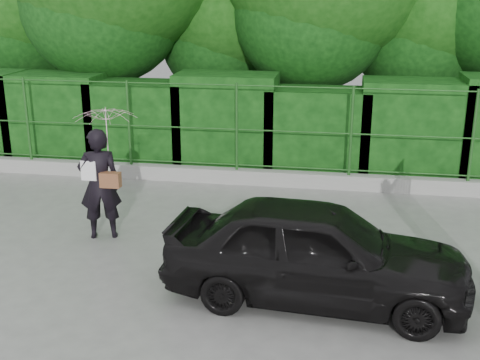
# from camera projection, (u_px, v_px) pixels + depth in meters

# --- Properties ---
(ground) EXTENTS (80.00, 80.00, 0.00)m
(ground) POSITION_uv_depth(u_px,v_px,m) (153.00, 278.00, 8.43)
(ground) COLOR gray
(kerb) EXTENTS (14.00, 0.25, 0.30)m
(kerb) POSITION_uv_depth(u_px,v_px,m) (218.00, 175.00, 12.62)
(kerb) COLOR #9E9E99
(kerb) RESTS_ON ground
(fence) EXTENTS (14.13, 0.06, 1.80)m
(fence) POSITION_uv_depth(u_px,v_px,m) (228.00, 127.00, 12.26)
(fence) COLOR #1F501B
(fence) RESTS_ON kerb
(hedge) EXTENTS (14.20, 1.20, 2.22)m
(hedge) POSITION_uv_depth(u_px,v_px,m) (230.00, 124.00, 13.28)
(hedge) COLOR black
(hedge) RESTS_ON ground
(woman) EXTENTS (1.02, 1.00, 2.15)m
(woman) POSITION_uv_depth(u_px,v_px,m) (104.00, 154.00, 9.47)
(woman) COLOR black
(woman) RESTS_ON ground
(car) EXTENTS (4.02, 1.88, 1.33)m
(car) POSITION_uv_depth(u_px,v_px,m) (316.00, 251.00, 7.71)
(car) COLOR black
(car) RESTS_ON ground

